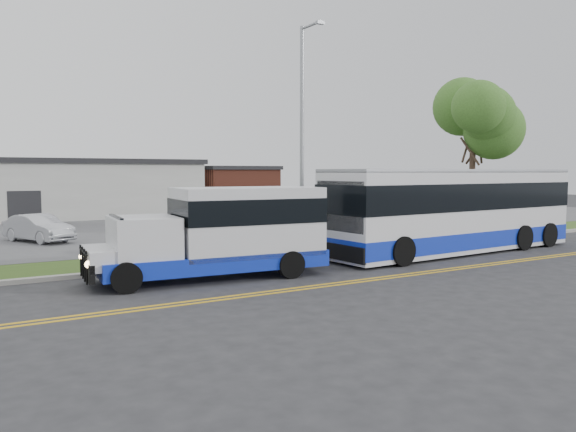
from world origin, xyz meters
TOP-DOWN VIEW (x-y plane):
  - ground at (0.00, 0.00)m, footprint 140.00×140.00m
  - lane_line_north at (0.00, -3.85)m, footprint 70.00×0.12m
  - lane_line_south at (0.00, -4.15)m, footprint 70.00×0.12m
  - curb at (0.00, 1.10)m, footprint 80.00×0.30m
  - verge at (0.00, 2.90)m, footprint 80.00×3.30m
  - parking_lot at (0.00, 17.00)m, footprint 80.00×25.00m
  - commercial_building at (-6.00, 27.00)m, footprint 25.40×10.40m
  - brick_wing at (10.50, 26.00)m, footprint 6.30×7.30m
  - tree_east at (14.00, 3.00)m, footprint 5.20×5.20m
  - streetlight_near at (3.00, 2.73)m, footprint 0.35×1.53m
  - shuttle_bus at (-2.47, -1.17)m, footprint 7.80×3.14m
  - transit_bus at (8.28, -0.97)m, footprint 12.88×3.67m
  - pedestrian at (-3.88, 2.22)m, footprint 0.66×0.47m
  - parked_car_a at (-6.56, 11.11)m, footprint 2.97×4.21m
  - grocery_bag_left at (-4.18, 1.97)m, footprint 0.32×0.32m
  - grocery_bag_right at (-3.58, 2.47)m, footprint 0.32×0.32m

SIDE VIEW (x-z plane):
  - ground at x=0.00m, z-range 0.00..0.00m
  - lane_line_north at x=0.00m, z-range 0.00..0.01m
  - lane_line_south at x=0.00m, z-range 0.00..0.01m
  - verge at x=0.00m, z-range 0.00..0.10m
  - parking_lot at x=0.00m, z-range 0.00..0.10m
  - curb at x=0.00m, z-range 0.00..0.15m
  - grocery_bag_left at x=-4.18m, z-range 0.10..0.42m
  - grocery_bag_right at x=-3.58m, z-range 0.10..0.42m
  - parked_car_a at x=-6.56m, z-range 0.10..1.42m
  - pedestrian at x=-3.88m, z-range 0.10..1.81m
  - shuttle_bus at x=-2.47m, z-range 0.10..3.02m
  - transit_bus at x=8.28m, z-range 0.02..3.55m
  - brick_wing at x=10.50m, z-range 0.01..3.91m
  - commercial_building at x=-6.00m, z-range 0.01..4.36m
  - streetlight_near at x=3.00m, z-range 0.48..9.98m
  - tree_east at x=14.00m, z-range 2.04..10.37m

